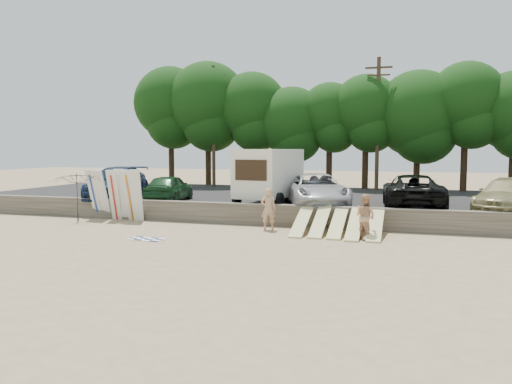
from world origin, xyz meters
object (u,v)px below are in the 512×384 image
car_0 (118,183)px  car_4 (507,196)px  cooler (319,226)px  car_3 (413,191)px  car_2 (316,190)px  beachgoer_a (268,209)px  box_trailer (269,173)px  car_1 (169,188)px  beachgoer_b (365,216)px  beach_umbrella (78,197)px

car_0 → car_4: 20.11m
car_4 → cooler: bearing=-138.3°
car_3 → cooler: size_ratio=15.39×
car_2 → beachgoer_a: size_ratio=3.16×
box_trailer → car_2: 2.69m
box_trailer → car_1: box_trailer is taller
car_4 → beachgoer_b: (-5.84, -4.64, -0.56)m
beach_umbrella → beachgoer_a: bearing=1.3°
box_trailer → beachgoer_a: (1.10, -4.12, -1.36)m
car_1 → beach_umbrella: bearing=44.5°
car_3 → beachgoer_b: car_3 is taller
car_2 → beach_umbrella: bearing=179.4°
box_trailer → car_0: (-8.92, -0.21, -0.68)m
car_1 → beachgoer_a: 7.58m
car_3 → car_1: bearing=-0.8°
car_3 → cooler: bearing=39.4°
car_0 → car_3: (16.07, 0.39, -0.09)m
car_0 → beachgoer_a: 10.78m
car_0 → cooler: 12.68m
beachgoer_b → car_4: bearing=-107.9°
car_0 → beach_umbrella: bearing=-100.8°
cooler → car_1: bearing=-178.0°
car_2 → car_3: (4.61, 0.61, 0.00)m
car_1 → car_2: car_2 is taller
car_1 → car_4: car_4 is taller
car_0 → cooler: (12.16, -3.29, -1.44)m
box_trailer → car_1: 5.62m
box_trailer → car_1: bearing=-167.0°
box_trailer → car_0: box_trailer is taller
beachgoer_a → beach_umbrella: (-9.62, -0.21, 0.29)m
beachgoer_a → car_2: bearing=-126.4°
beachgoer_a → beachgoer_b: (4.24, -0.96, -0.03)m
car_1 → car_3: car_3 is taller
car_0 → car_3: car_0 is taller
cooler → beach_umbrella: size_ratio=0.14×
car_4 → beach_umbrella: (-19.70, -3.89, -0.24)m
box_trailer → beachgoer_a: 4.47m
car_0 → car_2: bearing=-17.6°
car_1 → car_3: size_ratio=0.73×
car_4 → beach_umbrella: beach_umbrella is taller
car_2 → car_3: car_3 is taller
car_0 → cooler: size_ratio=16.34×
beach_umbrella → car_4: bearing=11.2°
car_0 → beach_umbrella: car_0 is taller
box_trailer → car_4: box_trailer is taller
box_trailer → cooler: 5.22m
beachgoer_b → car_2: bearing=-25.2°
car_3 → beach_umbrella: bearing=12.2°
car_3 → beachgoer_b: bearing=67.2°
cooler → beach_umbrella: 11.83m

